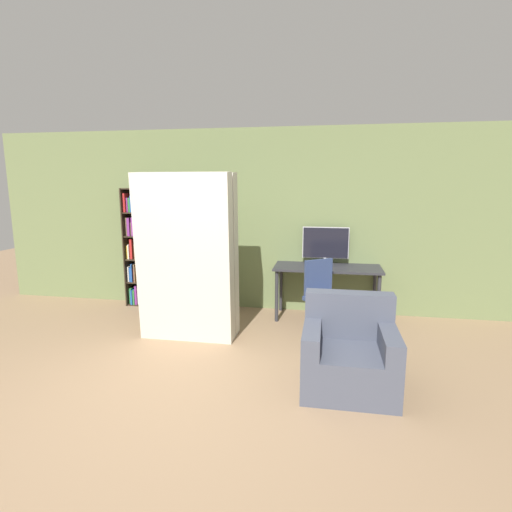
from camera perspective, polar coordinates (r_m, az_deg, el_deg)
name	(u,v)px	position (r m, az deg, el deg)	size (l,w,h in m)	color
ground_plane	(178,404)	(3.78, -11.10, -20.00)	(16.00, 16.00, 0.00)	#937556
wall_back	(245,221)	(6.05, -1.65, 5.09)	(8.00, 0.06, 2.70)	#6B7A4C
desk	(327,273)	(5.69, 10.14, -2.43)	(1.48, 0.62, 0.75)	#2D2D33
monitor	(326,244)	(5.82, 9.90, 1.72)	(0.66, 0.19, 0.54)	#B7B7BC
office_chair	(324,306)	(5.04, 9.74, -7.10)	(0.62, 0.62, 0.97)	#4C4C51
bookshelf	(143,249)	(6.49, -15.89, 0.99)	(0.65, 0.29, 1.83)	#2D2319
mattress_near	(185,259)	(4.83, -10.14, -0.38)	(1.16, 0.32, 2.03)	beige
mattress_far	(192,255)	(5.06, -9.14, 0.13)	(1.16, 0.29, 2.03)	beige
armchair	(349,354)	(3.96, 13.11, -13.42)	(0.85, 0.80, 0.85)	#474C5B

